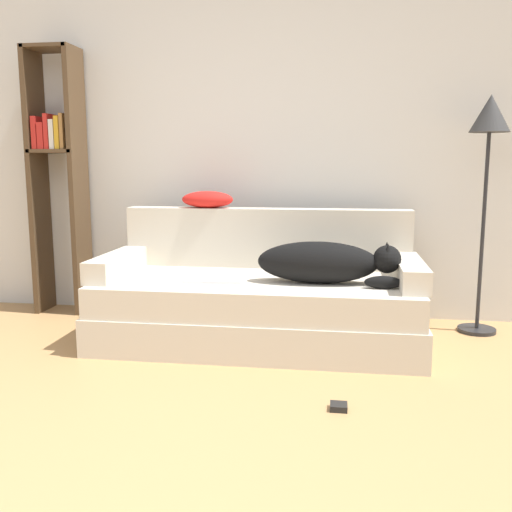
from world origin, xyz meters
The scene contains 11 objects.
wall_back centered at (0.00, 2.63, 1.35)m, with size 8.12×0.06×2.70m.
couch centered at (0.25, 1.92, 0.19)m, with size 1.91×0.92×0.39m.
couch_backrest centered at (0.25, 2.30, 0.59)m, with size 1.87×0.15×0.39m.
couch_arm_left centered at (-0.63, 1.91, 0.46)m, with size 0.15×0.73×0.13m.
couch_arm_right centered at (1.13, 1.91, 0.46)m, with size 0.15×0.73×0.13m.
dog centered at (0.65, 1.83, 0.52)m, with size 0.81×0.25×0.24m.
laptop centered at (0.00, 1.82, 0.40)m, with size 0.35×0.26×0.02m.
throw_pillow centered at (-0.15, 2.30, 0.84)m, with size 0.34×0.19×0.11m.
bookshelf centered at (-1.27, 2.44, 1.05)m, with size 0.35×0.26×1.87m.
floor_lamp centered at (1.62, 2.33, 1.22)m, with size 0.24×0.24×1.49m.
power_adapter centered at (0.74, 1.00, 0.01)m, with size 0.08×0.08×0.03m.
Camera 1 is at (0.73, -1.40, 1.07)m, focal length 40.00 mm.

